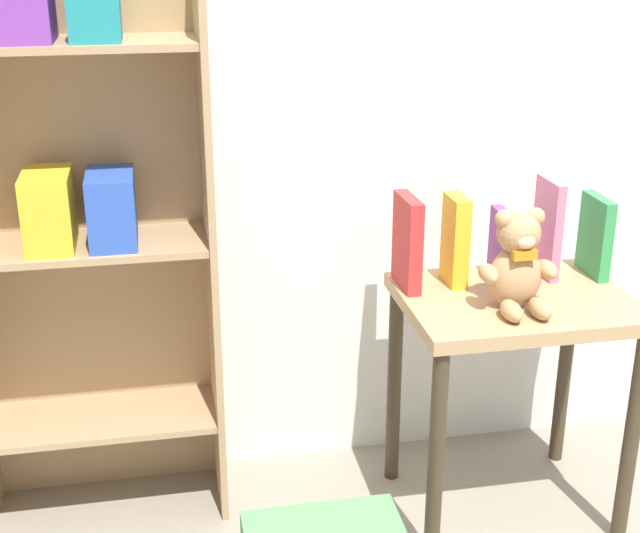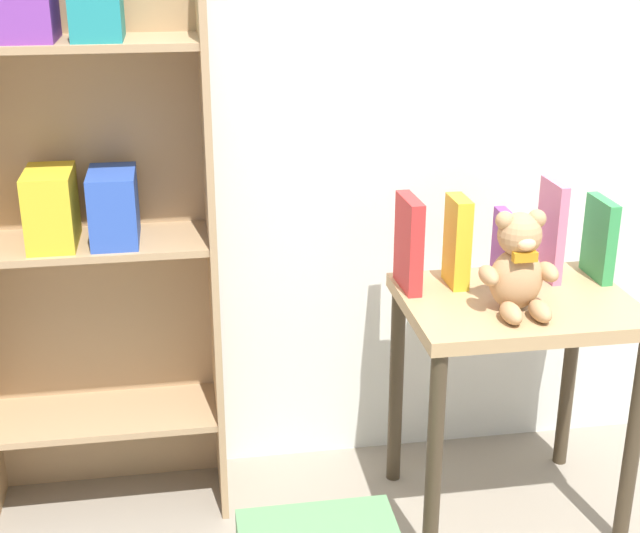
{
  "view_description": "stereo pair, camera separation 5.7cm",
  "coord_description": "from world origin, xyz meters",
  "views": [
    {
      "loc": [
        -0.68,
        -1.08,
        1.51
      ],
      "look_at": [
        -0.3,
        0.92,
        0.73
      ],
      "focal_mm": 50.0,
      "sensor_mm": 36.0,
      "label": 1
    },
    {
      "loc": [
        -0.63,
        -1.09,
        1.51
      ],
      "look_at": [
        -0.3,
        0.92,
        0.73
      ],
      "focal_mm": 50.0,
      "sensor_mm": 36.0,
      "label": 2
    }
  ],
  "objects": [
    {
      "name": "book_standing_red",
      "position": [
        -0.06,
        0.98,
        0.75
      ],
      "size": [
        0.04,
        0.15,
        0.24
      ],
      "primitive_type": "cube",
      "rotation": [
        0.0,
        0.0,
        0.03
      ],
      "color": "red",
      "rests_on": "display_table"
    },
    {
      "name": "book_standing_purple",
      "position": [
        0.2,
        0.98,
        0.73
      ],
      "size": [
        0.03,
        0.12,
        0.19
      ],
      "primitive_type": "cube",
      "rotation": [
        0.0,
        0.0,
        -0.04
      ],
      "color": "purple",
      "rests_on": "display_table"
    },
    {
      "name": "display_table",
      "position": [
        0.2,
        0.87,
        0.52
      ],
      "size": [
        0.57,
        0.44,
        0.63
      ],
      "color": "tan",
      "rests_on": "ground_plane"
    },
    {
      "name": "book_standing_yellow",
      "position": [
        0.07,
        0.98,
        0.75
      ],
      "size": [
        0.04,
        0.11,
        0.24
      ],
      "primitive_type": "cube",
      "rotation": [
        0.0,
        0.0,
        -0.0
      ],
      "color": "gold",
      "rests_on": "display_table"
    },
    {
      "name": "bookshelf_side",
      "position": [
        -0.86,
        1.11,
        0.86
      ],
      "size": [
        0.64,
        0.27,
        1.53
      ],
      "color": "tan",
      "rests_on": "ground_plane"
    },
    {
      "name": "wall_back",
      "position": [
        0.0,
        1.26,
        1.25
      ],
      "size": [
        4.8,
        0.06,
        2.5
      ],
      "color": "silver",
      "rests_on": "ground_plane"
    },
    {
      "name": "teddy_bear",
      "position": [
        0.16,
        0.8,
        0.75
      ],
      "size": [
        0.19,
        0.17,
        0.25
      ],
      "color": "tan",
      "rests_on": "display_table"
    },
    {
      "name": "book_standing_pink",
      "position": [
        0.33,
        0.99,
        0.76
      ],
      "size": [
        0.03,
        0.13,
        0.26
      ],
      "primitive_type": "cube",
      "rotation": [
        0.0,
        0.0,
        0.01
      ],
      "color": "#D17093",
      "rests_on": "display_table"
    },
    {
      "name": "book_standing_green",
      "position": [
        0.45,
        0.97,
        0.74
      ],
      "size": [
        0.03,
        0.14,
        0.22
      ],
      "primitive_type": "cube",
      "rotation": [
        0.0,
        0.0,
        -0.01
      ],
      "color": "#33934C",
      "rests_on": "display_table"
    }
  ]
}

